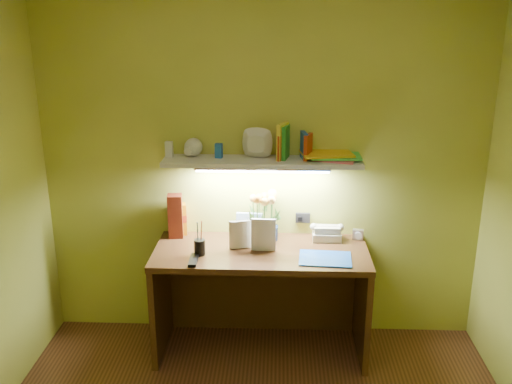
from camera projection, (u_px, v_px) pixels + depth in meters
desk at (261, 301)px, 3.84m from camera, size 1.40×0.60×0.75m
flower_bouquet at (264, 216)px, 3.85m from camera, size 0.25×0.25×0.33m
telephone at (327, 232)px, 3.87m from camera, size 0.19×0.15×0.11m
desk_clock at (358, 235)px, 3.88m from camera, size 0.08×0.05×0.07m
whisky_bottle at (181, 215)px, 3.94m from camera, size 0.09×0.09×0.28m
whisky_box at (175, 216)px, 3.89m from camera, size 0.11×0.11×0.30m
pen_cup at (200, 242)px, 3.63m from camera, size 0.08×0.08×0.17m
art_card at (249, 226)px, 3.89m from camera, size 0.18×0.05×0.18m
tv_remote at (194, 260)px, 3.55m from camera, size 0.05×0.18×0.02m
blue_folder at (325, 259)px, 3.58m from camera, size 0.34×0.26×0.01m
desk_book_a at (229, 235)px, 3.71m from camera, size 0.15×0.04×0.19m
desk_book_b at (251, 234)px, 3.69m from camera, size 0.16×0.03×0.22m
wall_shelf at (266, 156)px, 3.72m from camera, size 1.30×0.32×0.27m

